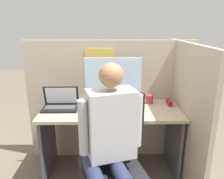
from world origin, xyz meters
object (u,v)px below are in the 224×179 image
at_px(coffee_mug, 149,99).
at_px(carrot_toy, 100,115).
at_px(stapler, 169,102).
at_px(monitor, 113,76).
at_px(laptop, 61,104).
at_px(person, 109,141).
at_px(office_chair, 115,156).
at_px(paper_box, 113,100).

bearing_deg(coffee_mug, carrot_toy, -144.24).
bearing_deg(stapler, monitor, 177.55).
height_order(laptop, person, person).
xyz_separation_m(stapler, office_chair, (-0.60, -0.64, -0.23)).
xyz_separation_m(monitor, laptop, (-0.53, -0.12, -0.27)).
relative_size(stapler, office_chair, 0.14).
distance_m(paper_box, monitor, 0.27).
height_order(person, coffee_mug, person).
height_order(stapler, coffee_mug, coffee_mug).
relative_size(paper_box, stapler, 2.21).
xyz_separation_m(carrot_toy, coffee_mug, (0.52, 0.37, 0.02)).
distance_m(laptop, person, 0.85).
distance_m(office_chair, coffee_mug, 0.83).
bearing_deg(carrot_toy, person, -80.44).
xyz_separation_m(laptop, person, (0.49, -0.70, -0.02)).
height_order(stapler, carrot_toy, stapler).
relative_size(paper_box, person, 0.24).
distance_m(monitor, stapler, 0.67).
bearing_deg(paper_box, coffee_mug, 2.98).
bearing_deg(paper_box, monitor, 90.00).
bearing_deg(monitor, stapler, -2.45).
height_order(stapler, office_chair, office_chair).
distance_m(monitor, office_chair, 0.84).
relative_size(monitor, office_chair, 0.60).
bearing_deg(office_chair, carrot_toy, 111.75).
bearing_deg(office_chair, laptop, 134.41).
xyz_separation_m(paper_box, person, (-0.04, -0.82, -0.01)).
height_order(stapler, person, person).
relative_size(paper_box, coffee_mug, 3.29).
bearing_deg(laptop, coffee_mug, 8.65).
xyz_separation_m(stapler, coffee_mug, (-0.21, 0.04, 0.02)).
bearing_deg(paper_box, person, -93.12).
distance_m(carrot_toy, coffee_mug, 0.64).
xyz_separation_m(laptop, stapler, (1.13, 0.10, -0.02)).
bearing_deg(paper_box, laptop, -167.23).
bearing_deg(stapler, laptop, -175.07).
bearing_deg(carrot_toy, coffee_mug, 35.76).
bearing_deg(person, coffee_mug, 62.33).
bearing_deg(monitor, laptop, -166.93).
height_order(monitor, laptop, monitor).
distance_m(laptop, coffee_mug, 0.94).
bearing_deg(stapler, office_chair, -133.19).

